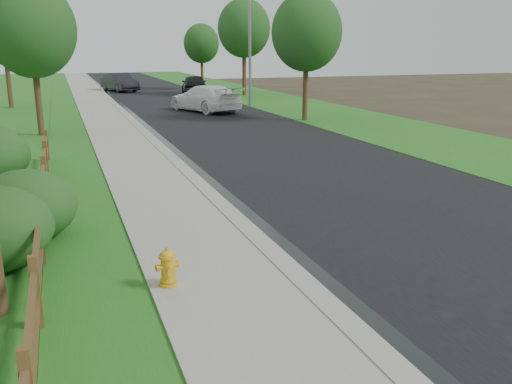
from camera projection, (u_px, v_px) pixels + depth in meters
name	position (u px, v px, depth m)	size (l,w,h in m)	color
road	(171.00, 100.00, 39.37)	(8.00, 90.00, 0.02)	black
curb	(111.00, 101.00, 37.97)	(0.40, 90.00, 0.12)	gray
wet_gutter	(117.00, 102.00, 38.10)	(0.50, 90.00, 0.00)	black
sidewalk	(92.00, 102.00, 37.55)	(2.20, 90.00, 0.10)	gray
grass_strip	(63.00, 103.00, 36.93)	(1.60, 90.00, 0.06)	#215B1A
verge_far	(260.00, 97.00, 41.63)	(6.00, 90.00, 0.04)	#215B1A
ranch_fence	(41.00, 214.00, 10.55)	(0.12, 16.92, 1.10)	#4C2F19
fire_hydrant	(168.00, 268.00, 8.55)	(0.42, 0.34, 0.64)	yellow
white_suv	(205.00, 98.00, 32.25)	(2.18, 5.37, 1.56)	white
dark_car_mid	(194.00, 85.00, 43.09)	(1.91, 4.75, 1.62)	black
dark_car_far	(119.00, 82.00, 46.76)	(1.65, 4.72, 1.55)	black
streetlight	(247.00, 26.00, 34.14)	(2.05, 0.48, 8.89)	gray
boulder	(31.00, 201.00, 12.45)	(0.98, 0.74, 0.66)	brown
shrub_c	(25.00, 206.00, 10.70)	(2.01, 2.01, 1.45)	#234F1C
tree_near_left	(31.00, 29.00, 22.43)	(3.67, 3.67, 6.50)	#3A2D18
tree_near_right	(307.00, 32.00, 27.30)	(3.59, 3.59, 6.45)	#3A2D18
tree_mid_left	(3.00, 30.00, 32.98)	(3.86, 3.86, 6.90)	#3A2D18
tree_mid_right	(244.00, 28.00, 41.72)	(4.07, 4.07, 7.37)	#3A2D18
tree_far_right	(201.00, 44.00, 47.82)	(3.12, 3.12, 5.76)	#3A2D18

